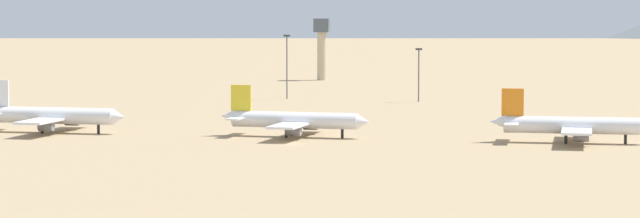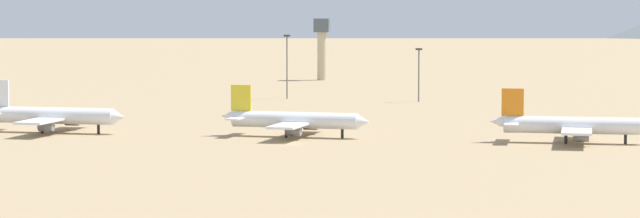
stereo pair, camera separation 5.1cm
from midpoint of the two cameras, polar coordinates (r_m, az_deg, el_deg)
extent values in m
plane|color=#9E8460|center=(254.41, -1.30, -1.48)|extent=(4000.00, 4000.00, 0.00)
cylinder|color=white|center=(281.22, -11.24, -0.27)|extent=(27.03, 6.29, 3.35)
cone|color=white|center=(275.39, -8.49, -0.34)|extent=(2.85, 3.44, 3.19)
cube|color=white|center=(289.32, -13.07, -0.10)|extent=(3.29, 5.96, 0.30)
cube|color=white|center=(280.91, -11.09, -0.38)|extent=(8.63, 27.29, 0.47)
cylinder|color=slate|center=(286.36, -10.40, -0.51)|extent=(3.20, 2.17, 1.84)
cylinder|color=slate|center=(274.99, -11.47, -0.73)|extent=(3.20, 2.17, 1.84)
cylinder|color=black|center=(277.31, -9.33, -0.85)|extent=(0.59, 0.59, 1.84)
cylinder|color=black|center=(283.79, -11.29, -0.76)|extent=(0.59, 0.59, 1.84)
cylinder|color=black|center=(280.17, -11.64, -0.83)|extent=(0.59, 0.59, 1.84)
cylinder|color=white|center=(267.08, -1.07, -0.47)|extent=(25.82, 6.84, 3.20)
cone|color=white|center=(263.43, 1.84, -0.54)|extent=(2.81, 3.36, 3.04)
cone|color=white|center=(271.37, -3.89, -0.30)|extent=(3.56, 3.15, 2.72)
cube|color=yellow|center=(270.18, -3.35, 0.47)|extent=(4.18, 0.99, 5.21)
cube|color=white|center=(273.50, -3.12, -0.29)|extent=(3.32, 5.76, 0.29)
cube|color=white|center=(267.47, -3.57, -0.40)|extent=(3.32, 5.76, 0.29)
cube|color=white|center=(266.90, -0.90, -0.58)|extent=(9.06, 26.14, 0.45)
cylinder|color=slate|center=(272.52, -0.38, -0.71)|extent=(3.11, 2.16, 1.76)
cylinder|color=slate|center=(261.04, -1.11, -0.94)|extent=(3.11, 2.16, 1.76)
cylinder|color=black|center=(264.69, 0.95, -1.06)|extent=(0.56, 0.56, 1.76)
cylinder|color=black|center=(269.49, -1.19, -0.96)|extent=(0.56, 0.56, 1.76)
cylinder|color=black|center=(265.83, -1.43, -1.03)|extent=(0.56, 0.56, 1.76)
cylinder|color=white|center=(259.78, 10.62, -0.68)|extent=(25.98, 4.88, 3.23)
cone|color=white|center=(260.22, 7.53, -0.53)|extent=(3.40, 2.94, 2.74)
cube|color=orange|center=(259.77, 8.14, 0.29)|extent=(4.21, 0.67, 5.25)
cube|color=white|center=(263.29, 8.17, -0.51)|extent=(2.93, 5.64, 0.29)
cube|color=white|center=(256.87, 8.09, -0.64)|extent=(2.93, 5.64, 0.29)
cube|color=white|center=(259.82, 10.79, -0.79)|extent=(7.13, 26.12, 0.45)
cylinder|color=slate|center=(265.95, 10.97, -0.92)|extent=(3.01, 1.96, 1.78)
cylinder|color=slate|center=(253.90, 10.96, -1.17)|extent=(3.01, 1.96, 1.78)
cylinder|color=black|center=(260.12, 12.77, -1.26)|extent=(0.56, 0.56, 1.78)
cylinder|color=black|center=(261.95, 10.35, -1.19)|extent=(0.56, 0.56, 1.78)
cylinder|color=black|center=(258.10, 10.34, -1.27)|extent=(0.56, 0.56, 1.78)
cylinder|color=#C6B793|center=(462.71, 0.09, 2.25)|extent=(3.20, 3.20, 16.46)
cube|color=#4C5660|center=(462.41, 0.09, 3.55)|extent=(5.20, 5.20, 4.64)
cylinder|color=#59595E|center=(362.54, 4.19, 1.40)|extent=(0.36, 0.36, 13.87)
cube|color=#333333|center=(362.22, 4.20, 2.54)|extent=(1.80, 0.50, 0.50)
cylinder|color=#59595E|center=(372.60, -1.40, 1.75)|extent=(0.36, 0.36, 17.21)
cube|color=#333333|center=(372.28, -1.40, 3.11)|extent=(1.80, 0.50, 0.50)
camera|label=1|loc=(0.03, -89.99, 0.00)|focal=75.84mm
camera|label=2|loc=(0.03, 90.01, 0.00)|focal=75.84mm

